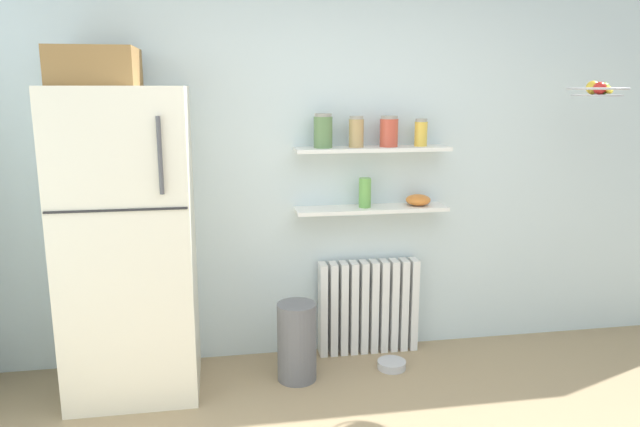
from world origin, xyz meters
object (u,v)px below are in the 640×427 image
(refrigerator, at_px, (128,236))
(storage_jar_1, at_px, (356,132))
(storage_jar_2, at_px, (389,131))
(trash_bin, at_px, (297,342))
(storage_jar_3, at_px, (421,133))
(shelf_bowl, at_px, (418,200))
(storage_jar_0, at_px, (323,131))
(hanging_fruit_basket, at_px, (598,90))
(pet_food_bowl, at_px, (392,365))
(radiator, at_px, (368,307))
(vase, at_px, (365,193))

(refrigerator, xyz_separation_m, storage_jar_1, (1.39, 0.22, 0.56))
(storage_jar_2, height_order, trash_bin, storage_jar_2)
(storage_jar_3, height_order, trash_bin, storage_jar_3)
(refrigerator, height_order, shelf_bowl, refrigerator)
(storage_jar_0, relative_size, storage_jar_1, 1.09)
(storage_jar_1, height_order, hanging_fruit_basket, hanging_fruit_basket)
(storage_jar_0, relative_size, storage_jar_3, 1.21)
(refrigerator, height_order, hanging_fruit_basket, refrigerator)
(pet_food_bowl, bearing_deg, storage_jar_2, 85.82)
(storage_jar_1, bearing_deg, trash_bin, -146.02)
(radiator, bearing_deg, pet_food_bowl, -72.74)
(storage_jar_0, bearing_deg, refrigerator, -169.68)
(storage_jar_0, height_order, hanging_fruit_basket, hanging_fruit_basket)
(refrigerator, distance_m, pet_food_bowl, 1.83)
(trash_bin, bearing_deg, storage_jar_0, 53.39)
(refrigerator, xyz_separation_m, storage_jar_2, (1.61, 0.22, 0.56))
(hanging_fruit_basket, bearing_deg, shelf_bowl, 157.82)
(radiator, bearing_deg, storage_jar_2, -15.73)
(storage_jar_1, bearing_deg, radiator, 15.73)
(refrigerator, distance_m, storage_jar_2, 1.72)
(storage_jar_3, height_order, vase, storage_jar_3)
(refrigerator, distance_m, vase, 1.48)
(storage_jar_1, relative_size, shelf_bowl, 1.21)
(radiator, xyz_separation_m, storage_jar_0, (-0.32, -0.03, 1.19))
(shelf_bowl, bearing_deg, storage_jar_3, -0.00)
(shelf_bowl, xyz_separation_m, pet_food_bowl, (-0.23, -0.25, -1.03))
(vase, xyz_separation_m, trash_bin, (-0.49, -0.29, -0.87))
(storage_jar_2, height_order, shelf_bowl, storage_jar_2)
(refrigerator, bearing_deg, radiator, 9.28)
(radiator, distance_m, storage_jar_2, 1.19)
(storage_jar_0, xyz_separation_m, vase, (0.28, 0.00, -0.40))
(storage_jar_1, bearing_deg, storage_jar_3, -0.00)
(pet_food_bowl, bearing_deg, storage_jar_1, 127.52)
(vase, height_order, trash_bin, vase)
(storage_jar_2, bearing_deg, hanging_fruit_basket, -18.49)
(storage_jar_0, xyz_separation_m, storage_jar_3, (0.64, -0.00, -0.02))
(storage_jar_3, bearing_deg, refrigerator, -173.26)
(storage_jar_0, relative_size, storage_jar_2, 1.09)
(radiator, distance_m, hanging_fruit_basket, 1.98)
(storage_jar_1, distance_m, hanging_fruit_basket, 1.46)
(storage_jar_1, distance_m, vase, 0.40)
(storage_jar_1, xyz_separation_m, hanging_fruit_basket, (1.39, -0.39, 0.26))
(trash_bin, bearing_deg, storage_jar_3, 18.63)
(pet_food_bowl, bearing_deg, storage_jar_0, 148.14)
(pet_food_bowl, xyz_separation_m, hanging_fruit_basket, (1.19, -0.14, 1.74))
(storage_jar_2, xyz_separation_m, pet_food_bowl, (-0.02, -0.25, -1.48))
(shelf_bowl, distance_m, trash_bin, 1.21)
(shelf_bowl, bearing_deg, vase, 180.00)
(shelf_bowl, relative_size, pet_food_bowl, 0.88)
(shelf_bowl, bearing_deg, hanging_fruit_basket, -22.18)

